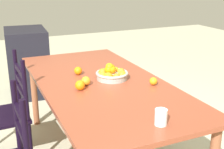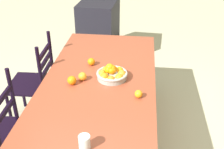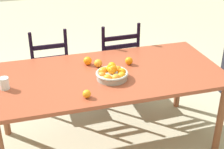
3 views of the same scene
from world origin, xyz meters
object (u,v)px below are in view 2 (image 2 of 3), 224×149
Objects in this scene: dining_table at (100,85)px; drinking_glass at (84,142)px; chair_by_cabinet at (35,83)px; fruit_bowl at (112,74)px; cabinet at (99,30)px; orange_loose_0 at (91,62)px; orange_loose_1 at (72,80)px; orange_loose_3 at (139,94)px; orange_loose_2 at (83,76)px.

dining_table is 20.88× the size of drinking_glass.
chair_by_cabinet is 0.99m from fruit_bowl.
fruit_bowl is (-1.96, -0.43, 0.35)m from cabinet.
chair_by_cabinet reaches higher than dining_table.
orange_loose_0 is at bearing 8.08° from drinking_glass.
orange_loose_1 is (-0.13, 0.22, 0.11)m from dining_table.
dining_table is 2.26× the size of cabinet.
chair_by_cabinet is at bearing 62.74° from orange_loose_3.
chair_by_cabinet is 1.48m from drinking_glass.
orange_loose_0 reaches higher than orange_loose_3.
drinking_glass is at bearing -171.92° from orange_loose_0.
orange_loose_1 is 0.60m from orange_loose_3.
orange_loose_0 is at bearing 45.05° from fruit_bowl.
orange_loose_0 is (0.25, 0.12, 0.11)m from dining_table.
drinking_glass is (-1.12, -0.16, 0.01)m from orange_loose_0.
orange_loose_3 is at bearing -138.04° from fruit_bowl.
fruit_bowl reaches higher than orange_loose_0.
orange_loose_1 is (-2.10, -0.10, 0.35)m from cabinet.
fruit_bowl is at bearing -76.67° from orange_loose_2.
cabinet is at bearing 162.68° from chair_by_cabinet.
cabinet reaches higher than orange_loose_3.
orange_loose_1 is at bearing 77.05° from orange_loose_3.
chair_by_cabinet is 9.91× the size of drinking_glass.
chair_by_cabinet reaches higher than drinking_glass.
dining_table is 28.65× the size of orange_loose_0.
drinking_glass is at bearing 152.30° from orange_loose_3.
drinking_glass is (-2.85, -0.36, 0.36)m from cabinet.
orange_loose_1 reaches higher than dining_table.
orange_loose_1 is 0.11m from orange_loose_2.
orange_loose_1 is at bearing 113.17° from fruit_bowl.
chair_by_cabinet is (0.32, 0.77, -0.22)m from dining_table.
orange_loose_2 is 0.75× the size of drinking_glass.
dining_table is at bearing -60.45° from orange_loose_1.
fruit_bowl is (-0.30, -0.88, 0.34)m from chair_by_cabinet.
orange_loose_2 is (-0.36, -0.62, 0.33)m from chair_by_cabinet.
orange_loose_1 is at bearing 136.78° from orange_loose_2.
fruit_bowl reaches higher than drinking_glass.
orange_loose_3 is at bearing 60.49° from chair_by_cabinet.
orange_loose_2 reaches higher than dining_table.
fruit_bowl is at bearing -134.95° from orange_loose_0.
cabinet is 2.89m from drinking_glass.
cabinet is 2.03m from fruit_bowl.
cabinet reaches higher than dining_table.
fruit_bowl is at bearing -66.83° from orange_loose_1.
chair_by_cabinet reaches higher than orange_loose_2.
orange_loose_1 reaches higher than orange_loose_0.
orange_loose_3 is at bearing -102.95° from orange_loose_1.
drinking_glass is at bearing -160.56° from orange_loose_1.
cabinet reaches higher than orange_loose_0.
orange_loose_0 is 0.29m from orange_loose_2.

